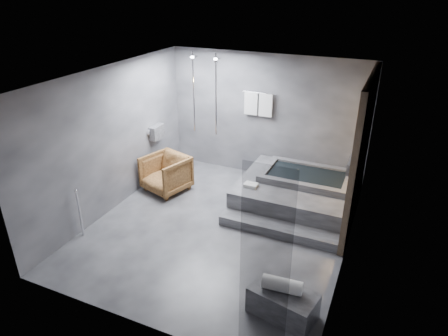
% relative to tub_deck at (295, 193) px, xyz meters
% --- Properties ---
extents(room, '(5.00, 5.04, 2.82)m').
position_rel_tub_deck_xyz_m(room, '(-0.65, -1.21, 1.48)').
color(room, '#303033').
rests_on(room, ground).
extents(tub_deck, '(2.20, 2.00, 0.50)m').
position_rel_tub_deck_xyz_m(tub_deck, '(0.00, 0.00, 0.00)').
color(tub_deck, '#363638').
rests_on(tub_deck, ground).
extents(tub_step, '(2.20, 0.36, 0.18)m').
position_rel_tub_deck_xyz_m(tub_step, '(0.00, -1.18, -0.16)').
color(tub_step, '#363638').
rests_on(tub_step, ground).
extents(concrete_bench, '(0.98, 0.66, 0.40)m').
position_rel_tub_deck_xyz_m(concrete_bench, '(0.62, -3.02, -0.05)').
color(concrete_bench, '#353537').
rests_on(concrete_bench, ground).
extents(driftwood_chair, '(1.07, 1.09, 0.79)m').
position_rel_tub_deck_xyz_m(driftwood_chair, '(-2.71, -0.56, 0.15)').
color(driftwood_chair, '#472911').
rests_on(driftwood_chair, ground).
extents(rolled_towel, '(0.55, 0.24, 0.19)m').
position_rel_tub_deck_xyz_m(rolled_towel, '(0.59, -3.01, 0.25)').
color(rolled_towel, white).
rests_on(rolled_towel, concrete_bench).
extents(deck_towel, '(0.26, 0.19, 0.07)m').
position_rel_tub_deck_xyz_m(deck_towel, '(-0.77, -0.57, 0.28)').
color(deck_towel, white).
rests_on(deck_towel, tub_deck).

